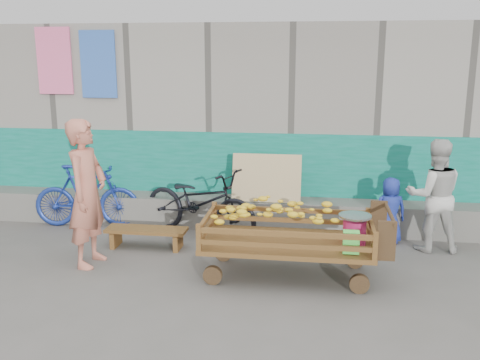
# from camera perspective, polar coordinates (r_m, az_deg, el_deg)

# --- Properties ---
(ground) EXTENTS (80.00, 80.00, 0.00)m
(ground) POSITION_cam_1_polar(r_m,az_deg,el_deg) (5.95, -2.28, -12.05)
(ground) COLOR #56554F
(ground) RESTS_ON ground
(building_wall) EXTENTS (12.00, 3.50, 3.00)m
(building_wall) POSITION_cam_1_polar(r_m,az_deg,el_deg) (9.45, 2.12, 6.68)
(building_wall) COLOR gray
(building_wall) RESTS_ON ground
(banana_cart) EXTENTS (2.14, 0.98, 0.91)m
(banana_cart) POSITION_cam_1_polar(r_m,az_deg,el_deg) (6.21, 4.74, -4.88)
(banana_cart) COLOR brown
(banana_cart) RESTS_ON ground
(bench) EXTENTS (1.09, 0.33, 0.27)m
(bench) POSITION_cam_1_polar(r_m,az_deg,el_deg) (7.32, -9.95, -5.64)
(bench) COLOR brown
(bench) RESTS_ON ground
(vendor_man) EXTENTS (0.48, 0.69, 1.81)m
(vendor_man) POSITION_cam_1_polar(r_m,az_deg,el_deg) (6.73, -15.97, -1.38)
(vendor_man) COLOR #C7715A
(vendor_man) RESTS_ON ground
(woman) EXTENTS (0.76, 0.60, 1.49)m
(woman) POSITION_cam_1_polar(r_m,az_deg,el_deg) (7.43, 19.99, -1.56)
(woman) COLOR silver
(woman) RESTS_ON ground
(child) EXTENTS (0.51, 0.39, 0.92)m
(child) POSITION_cam_1_polar(r_m,az_deg,el_deg) (7.61, 15.69, -3.15)
(child) COLOR navy
(child) RESTS_ON ground
(bicycle_dark) EXTENTS (1.98, 1.31, 0.98)m
(bicycle_dark) POSITION_cam_1_polar(r_m,az_deg,el_deg) (7.66, -4.35, -2.35)
(bicycle_dark) COLOR black
(bicycle_dark) RESTS_ON ground
(bicycle_blue) EXTENTS (1.63, 0.63, 0.95)m
(bicycle_blue) POSITION_cam_1_polar(r_m,az_deg,el_deg) (8.33, -16.02, -1.65)
(bicycle_blue) COLOR navy
(bicycle_blue) RESTS_ON ground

